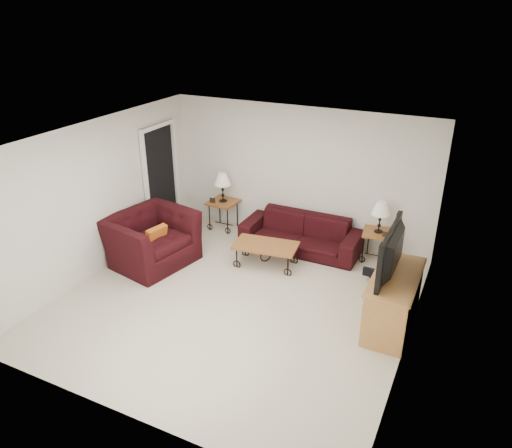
{
  "coord_description": "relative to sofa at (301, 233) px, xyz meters",
  "views": [
    {
      "loc": [
        2.99,
        -5.49,
        4.18
      ],
      "look_at": [
        0.0,
        0.7,
        1.0
      ],
      "focal_mm": 34.35,
      "sensor_mm": 36.0,
      "label": 1
    }
  ],
  "objects": [
    {
      "name": "television",
      "position": [
        1.95,
        -1.6,
        0.83
      ],
      "size": [
        0.16,
        1.2,
        0.69
      ],
      "primitive_type": "imported",
      "rotation": [
        0.0,
        0.0,
        -1.57
      ],
      "color": "black",
      "rests_on": "tv_stand"
    },
    {
      "name": "side_table_left",
      "position": [
        -1.7,
        0.18,
        -0.03
      ],
      "size": [
        0.56,
        0.56,
        0.58
      ],
      "primitive_type": "cube",
      "rotation": [
        0.0,
        0.0,
        -0.07
      ],
      "color": "#935A25",
      "rests_on": "ground"
    },
    {
      "name": "backpack",
      "position": [
        1.41,
        -0.47,
        -0.1
      ],
      "size": [
        0.39,
        0.33,
        0.43
      ],
      "primitive_type": "ellipsoid",
      "rotation": [
        0.0,
        0.0,
        -0.27
      ],
      "color": "black",
      "rests_on": "ground"
    },
    {
      "name": "doorway",
      "position": [
        -2.73,
        -0.37,
        0.71
      ],
      "size": [
        0.08,
        0.94,
        2.04
      ],
      "primitive_type": "cube",
      "color": "black",
      "rests_on": "ground"
    },
    {
      "name": "wall_right",
      "position": [
        2.24,
        -2.02,
        0.94
      ],
      "size": [
        0.02,
        5.0,
        2.5
      ],
      "primitive_type": "cube",
      "color": "silver",
      "rests_on": "ground"
    },
    {
      "name": "photo_frame_left",
      "position": [
        -1.85,
        0.03,
        0.31
      ],
      "size": [
        0.12,
        0.03,
        0.1
      ],
      "primitive_type": "cube",
      "rotation": [
        0.0,
        0.0,
        0.11
      ],
      "color": "black",
      "rests_on": "side_table_left"
    },
    {
      "name": "side_table_right",
      "position": [
        1.34,
        0.18,
        -0.04
      ],
      "size": [
        0.57,
        0.57,
        0.55
      ],
      "primitive_type": "cube",
      "rotation": [
        0.0,
        0.0,
        0.13
      ],
      "color": "#935A25",
      "rests_on": "ground"
    },
    {
      "name": "tv_stand",
      "position": [
        1.97,
        -1.6,
        0.09
      ],
      "size": [
        0.56,
        1.34,
        0.8
      ],
      "primitive_type": "cube",
      "color": "#C58749",
      "rests_on": "ground"
    },
    {
      "name": "coffee_table",
      "position": [
        -0.32,
        -0.82,
        -0.11
      ],
      "size": [
        1.13,
        0.72,
        0.4
      ],
      "primitive_type": "cube",
      "rotation": [
        0.0,
        0.0,
        0.13
      ],
      "color": "#935A25",
      "rests_on": "ground"
    },
    {
      "name": "sofa",
      "position": [
        0.0,
        0.0,
        0.0
      ],
      "size": [
        2.15,
        0.84,
        0.63
      ],
      "primitive_type": "imported",
      "color": "black",
      "rests_on": "ground"
    },
    {
      "name": "wall_back",
      "position": [
        -0.26,
        0.48,
        0.94
      ],
      "size": [
        5.0,
        0.02,
        2.5
      ],
      "primitive_type": "cube",
      "color": "silver",
      "rests_on": "ground"
    },
    {
      "name": "wall_left",
      "position": [
        -2.76,
        -2.02,
        0.94
      ],
      "size": [
        0.02,
        5.0,
        2.5
      ],
      "primitive_type": "cube",
      "color": "silver",
      "rests_on": "ground"
    },
    {
      "name": "lamp_right",
      "position": [
        1.34,
        0.18,
        0.51
      ],
      "size": [
        0.35,
        0.35,
        0.55
      ],
      "primitive_type": null,
      "rotation": [
        0.0,
        0.0,
        0.13
      ],
      "color": "black",
      "rests_on": "side_table_right"
    },
    {
      "name": "wall_front",
      "position": [
        -0.26,
        -4.52,
        0.94
      ],
      "size": [
        5.0,
        0.02,
        2.5
      ],
      "primitive_type": "cube",
      "color": "silver",
      "rests_on": "ground"
    },
    {
      "name": "throw_pillow",
      "position": [
        -1.99,
        -1.61,
        0.21
      ],
      "size": [
        0.18,
        0.41,
        0.4
      ],
      "primitive_type": "cube",
      "rotation": [
        0.0,
        0.0,
        1.37
      ],
      "color": "orange",
      "rests_on": "armchair"
    },
    {
      "name": "armchair",
      "position": [
        -2.14,
        -1.56,
        0.13
      ],
      "size": [
        1.44,
        1.57,
        0.88
      ],
      "primitive_type": "imported",
      "rotation": [
        0.0,
        0.0,
        1.37
      ],
      "color": "black",
      "rests_on": "ground"
    },
    {
      "name": "lamp_left",
      "position": [
        -1.7,
        0.18,
        0.55
      ],
      "size": [
        0.35,
        0.35,
        0.58
      ],
      "primitive_type": null,
      "rotation": [
        0.0,
        0.0,
        -0.07
      ],
      "color": "black",
      "rests_on": "side_table_left"
    },
    {
      "name": "ceiling",
      "position": [
        -0.26,
        -2.02,
        2.19
      ],
      "size": [
        5.0,
        5.0,
        0.0
      ],
      "primitive_type": "plane",
      "color": "white",
      "rests_on": "wall_back"
    },
    {
      "name": "ground",
      "position": [
        -0.26,
        -2.02,
        -0.31
      ],
      "size": [
        5.0,
        5.0,
        0.0
      ],
      "primitive_type": "plane",
      "color": "beige",
      "rests_on": "ground"
    },
    {
      "name": "photo_frame_right",
      "position": [
        1.49,
        0.03,
        0.28
      ],
      "size": [
        0.11,
        0.02,
        0.09
      ],
      "primitive_type": "cube",
      "rotation": [
        0.0,
        0.0,
        -0.07
      ],
      "color": "black",
      "rests_on": "side_table_right"
    }
  ]
}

